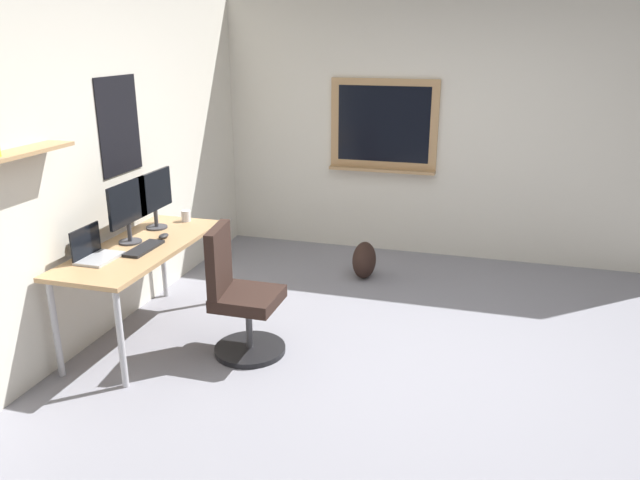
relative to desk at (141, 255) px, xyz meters
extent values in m
plane|color=gray|center=(0.09, -2.06, -0.66)|extent=(5.20, 5.20, 0.00)
cube|color=silver|center=(0.09, 0.39, 0.64)|extent=(5.00, 0.10, 2.60)
cube|color=tan|center=(-0.75, 0.24, 0.89)|extent=(0.68, 0.20, 0.02)
cube|color=black|center=(0.38, 0.33, 0.89)|extent=(0.52, 0.01, 0.74)
cube|color=silver|center=(2.54, -2.06, 0.64)|extent=(0.10, 5.00, 2.60)
cube|color=tan|center=(2.47, -1.34, 0.69)|extent=(0.04, 1.10, 0.90)
cube|color=black|center=(2.46, -1.34, 0.69)|extent=(0.01, 0.94, 0.76)
cube|color=tan|center=(2.43, -1.34, 0.23)|extent=(0.12, 1.10, 0.03)
cube|color=tan|center=(0.00, 0.00, 0.06)|extent=(1.52, 0.62, 0.03)
cylinder|color=#B7B7BC|center=(-0.70, -0.25, -0.31)|extent=(0.04, 0.04, 0.70)
cylinder|color=#B7B7BC|center=(0.70, -0.25, -0.31)|extent=(0.04, 0.04, 0.70)
cylinder|color=#B7B7BC|center=(-0.70, 0.25, -0.31)|extent=(0.04, 0.04, 0.70)
cylinder|color=#B7B7BC|center=(0.70, 0.25, -0.31)|extent=(0.04, 0.04, 0.70)
cylinder|color=black|center=(-0.03, -0.86, -0.64)|extent=(0.52, 0.52, 0.04)
cylinder|color=#4C4C51|center=(-0.03, -0.86, -0.45)|extent=(0.05, 0.05, 0.34)
cube|color=black|center=(-0.03, -0.86, -0.23)|extent=(0.44, 0.44, 0.09)
cube|color=black|center=(-0.06, -0.66, 0.05)|extent=(0.41, 0.13, 0.48)
cube|color=#ADAFB5|center=(-0.34, 0.11, 0.08)|extent=(0.31, 0.21, 0.02)
cube|color=black|center=(-0.34, 0.21, 0.19)|extent=(0.31, 0.01, 0.21)
cylinder|color=#38383D|center=(0.04, 0.11, 0.08)|extent=(0.17, 0.17, 0.01)
cylinder|color=#38383D|center=(0.04, 0.11, 0.16)|extent=(0.03, 0.03, 0.14)
cube|color=black|center=(0.04, 0.10, 0.38)|extent=(0.46, 0.02, 0.31)
cylinder|color=#38383D|center=(0.42, 0.11, 0.08)|extent=(0.17, 0.17, 0.01)
cylinder|color=#38383D|center=(0.42, 0.11, 0.16)|extent=(0.03, 0.03, 0.14)
cube|color=black|center=(0.42, 0.10, 0.38)|extent=(0.46, 0.02, 0.31)
cube|color=black|center=(-0.08, -0.08, 0.08)|extent=(0.37, 0.13, 0.02)
ellipsoid|color=#262628|center=(0.20, -0.08, 0.09)|extent=(0.10, 0.06, 0.03)
cylinder|color=silver|center=(0.66, -0.03, 0.12)|extent=(0.08, 0.08, 0.09)
ellipsoid|color=black|center=(1.62, -1.35, -0.48)|extent=(0.32, 0.22, 0.35)
camera|label=1|loc=(-3.75, -2.47, 1.55)|focal=34.44mm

